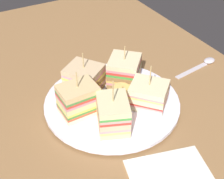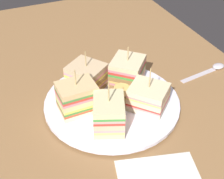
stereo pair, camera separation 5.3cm
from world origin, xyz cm
name	(u,v)px [view 1 (the left image)]	position (x,y,z in cm)	size (l,w,h in cm)	color
ground_plane	(112,109)	(0.00, 0.00, -0.90)	(119.04, 71.94, 1.80)	olive
plate	(112,103)	(0.00, 0.00, 0.90)	(28.52, 28.52, 1.49)	white
sandwich_wedge_0	(79,100)	(-0.10, 7.50, 4.72)	(5.75, 7.50, 9.85)	beige
sandwich_wedge_1	(113,114)	(-6.62, 3.51, 4.56)	(8.91, 7.97, 10.66)	#D7BE8A
sandwich_wedge_2	(148,95)	(-4.51, -5.97, 3.97)	(9.70, 9.63, 9.45)	beige
sandwich_wedge_3	(124,71)	(4.78, -5.78, 4.41)	(9.80, 9.75, 9.11)	#D6B682
sandwich_wedge_4	(84,78)	(6.85, 3.03, 4.17)	(9.77, 9.58, 8.92)	beige
chip_pile	(118,96)	(-0.96, -0.96, 3.01)	(6.87, 6.98, 3.45)	tan
spoon	(204,63)	(2.67, -28.21, 0.39)	(3.52, 13.47, 1.00)	silver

